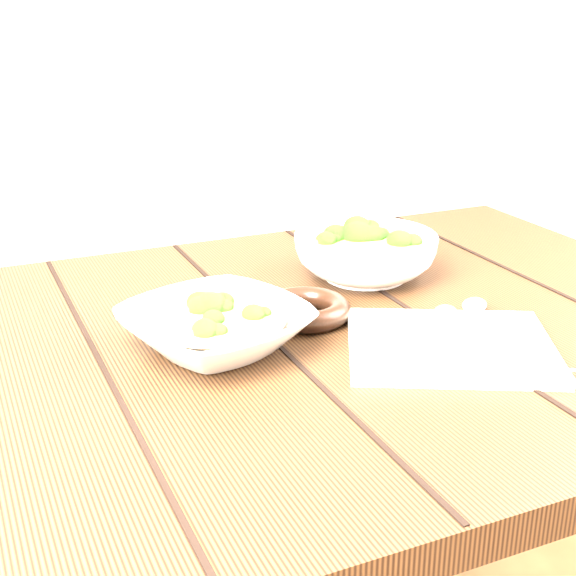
% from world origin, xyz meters
% --- Properties ---
extents(table, '(1.20, 0.80, 0.75)m').
position_xyz_m(table, '(0.00, 0.00, 0.63)').
color(table, '#321E0E').
rests_on(table, ground).
extents(soup_bowl_front, '(0.26, 0.26, 0.06)m').
position_xyz_m(soup_bowl_front, '(-0.09, -0.01, 0.78)').
color(soup_bowl_front, silver).
rests_on(soup_bowl_front, table).
extents(soup_bowl_back, '(0.26, 0.26, 0.07)m').
position_xyz_m(soup_bowl_back, '(0.19, 0.14, 0.79)').
color(soup_bowl_back, silver).
rests_on(soup_bowl_back, table).
extents(trivet, '(0.13, 0.13, 0.03)m').
position_xyz_m(trivet, '(0.04, 0.03, 0.76)').
color(trivet, black).
rests_on(trivet, table).
extents(napkin, '(0.29, 0.27, 0.01)m').
position_xyz_m(napkin, '(0.15, -0.12, 0.76)').
color(napkin, beige).
rests_on(napkin, table).
extents(spoon_left, '(0.13, 0.16, 0.01)m').
position_xyz_m(spoon_left, '(0.17, -0.09, 0.77)').
color(spoon_left, '#BAB3A4').
rests_on(spoon_left, napkin).
extents(spoon_right, '(0.15, 0.15, 0.01)m').
position_xyz_m(spoon_right, '(0.22, -0.07, 0.77)').
color(spoon_right, '#BAB3A4').
rests_on(spoon_right, napkin).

